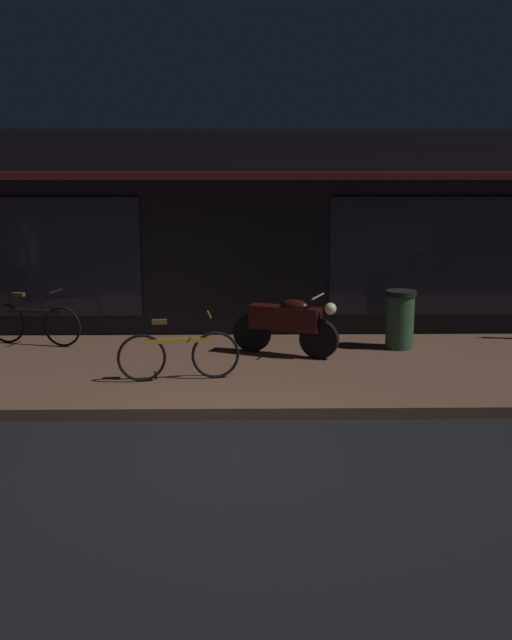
% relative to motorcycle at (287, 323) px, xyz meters
% --- Properties ---
extents(ground_plane, '(60.00, 60.00, 0.00)m').
position_rel_motorcycle_xyz_m(ground_plane, '(-0.80, -3.58, -0.65)').
color(ground_plane, black).
extents(sidewalk_slab, '(18.00, 4.00, 0.15)m').
position_rel_motorcycle_xyz_m(sidewalk_slab, '(-0.80, -0.58, -0.57)').
color(sidewalk_slab, brown).
rests_on(sidewalk_slab, ground_plane).
extents(storefront_building, '(18.00, 3.30, 3.60)m').
position_rel_motorcycle_xyz_m(storefront_building, '(-0.80, 2.81, 1.16)').
color(storefront_building, black).
rests_on(storefront_building, ground_plane).
extents(motorcycle, '(1.61, 0.86, 0.97)m').
position_rel_motorcycle_xyz_m(motorcycle, '(0.00, 0.00, 0.00)').
color(motorcycle, black).
rests_on(motorcycle, sidewalk_slab).
extents(bicycle_parked, '(1.65, 0.42, 0.91)m').
position_rel_motorcycle_xyz_m(bicycle_parked, '(-1.55, -1.33, -0.14)').
color(bicycle_parked, black).
rests_on(bicycle_parked, sidewalk_slab).
extents(bicycle_extra, '(1.61, 0.55, 0.91)m').
position_rel_motorcycle_xyz_m(bicycle_extra, '(-4.07, 0.73, -0.14)').
color(bicycle_extra, black).
rests_on(bicycle_extra, sidewalk_slab).
extents(trash_bin, '(0.48, 0.48, 0.93)m').
position_rel_motorcycle_xyz_m(trash_bin, '(1.82, 0.42, -0.03)').
color(trash_bin, '#2D4C33').
rests_on(trash_bin, sidewalk_slab).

